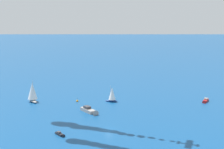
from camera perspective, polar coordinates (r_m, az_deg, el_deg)
name	(u,v)px	position (r m, az deg, el deg)	size (l,w,h in m)	color
ground_plane	(109,130)	(117.84, -0.58, -9.86)	(2000.00, 2000.00, 0.00)	navy
sailboat_near_centre	(32,92)	(161.16, -13.99, -3.04)	(6.59, 8.37, 10.81)	#9E9993
motorboat_far_port	(60,134)	(113.82, -9.20, -10.48)	(3.26, 5.08, 1.45)	black
sailboat_inshore	(112,94)	(156.94, 0.00, -3.57)	(4.24, 6.44, 8.01)	#23478C
motorboat_trailing	(205,101)	(163.69, 16.30, -4.52)	(7.22, 1.88, 2.10)	#B21E1E
motorboat_ahead	(90,111)	(139.27, -3.99, -6.46)	(7.65, 10.91, 3.16)	#9E9993
marker_buoy	(77,101)	(158.52, -6.21, -4.71)	(1.10, 1.10, 2.10)	orange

